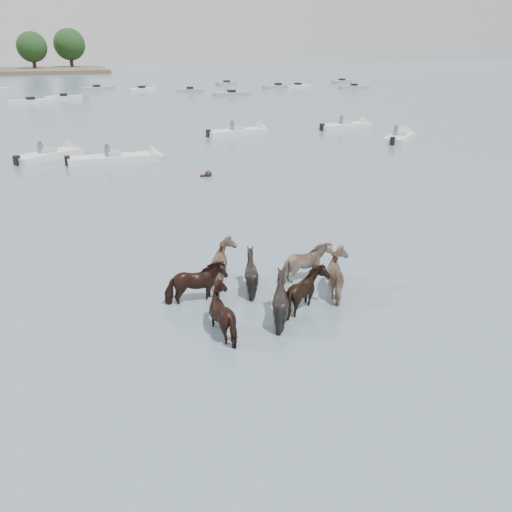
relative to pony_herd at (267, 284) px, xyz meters
name	(u,v)px	position (x,y,z in m)	size (l,w,h in m)	color
ground	(296,320)	(0.28, -1.50, -0.54)	(400.00, 400.00, 0.00)	slate
pony_herd	(267,284)	(0.00, 0.00, 0.00)	(6.17, 5.01, 1.62)	black
swimming_pony	(207,175)	(2.74, 16.47, -0.44)	(0.72, 0.44, 0.44)	black
motorboat_a	(57,154)	(-5.54, 25.64, -0.31)	(5.13, 4.42, 1.92)	silver
motorboat_b	(127,158)	(-1.18, 22.48, -0.31)	(6.56, 1.65, 1.92)	silver
motorboat_c	(245,132)	(10.09, 30.42, -0.31)	(6.06, 2.33, 1.92)	silver
motorboat_d	(401,137)	(21.31, 23.36, -0.31)	(4.84, 4.61, 1.92)	silver
motorboat_e	(351,126)	(20.65, 30.29, -0.31)	(5.90, 2.41, 1.92)	silver
distant_flotilla	(89,93)	(0.36, 74.95, -0.28)	(106.50, 28.06, 0.93)	silver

